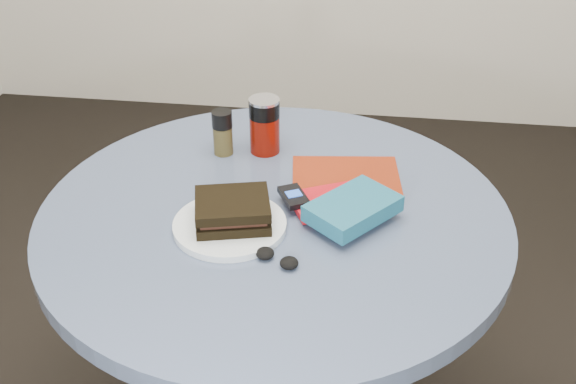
# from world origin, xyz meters

# --- Properties ---
(table) EXTENTS (1.00, 1.00, 0.75)m
(table) POSITION_xyz_m (0.00, 0.00, 0.59)
(table) COLOR black
(table) RESTS_ON ground
(plate) EXTENTS (0.28, 0.28, 0.01)m
(plate) POSITION_xyz_m (-0.08, -0.07, 0.76)
(plate) COLOR white
(plate) RESTS_ON table
(sandwich) EXTENTS (0.17, 0.16, 0.05)m
(sandwich) POSITION_xyz_m (-0.07, -0.07, 0.79)
(sandwich) COLOR black
(sandwich) RESTS_ON plate
(soda_can) EXTENTS (0.07, 0.07, 0.14)m
(soda_can) POSITION_xyz_m (-0.06, 0.25, 0.82)
(soda_can) COLOR #6B0F05
(soda_can) RESTS_ON table
(pepper_grinder) EXTENTS (0.06, 0.06, 0.11)m
(pepper_grinder) POSITION_xyz_m (-0.16, 0.23, 0.81)
(pepper_grinder) COLOR #3F381B
(pepper_grinder) RESTS_ON table
(magazine) EXTENTS (0.26, 0.21, 0.00)m
(magazine) POSITION_xyz_m (0.14, 0.15, 0.75)
(magazine) COLOR maroon
(magazine) RESTS_ON table
(red_book) EXTENTS (0.20, 0.17, 0.01)m
(red_book) POSITION_xyz_m (0.12, 0.04, 0.76)
(red_book) COLOR #B10E17
(red_book) RESTS_ON magazine
(novel) EXTENTS (0.21, 0.22, 0.04)m
(novel) POSITION_xyz_m (0.17, -0.02, 0.79)
(novel) COLOR #17536E
(novel) RESTS_ON red_book
(mp3_player) EXTENTS (0.08, 0.09, 0.01)m
(mp3_player) POSITION_xyz_m (0.04, 0.02, 0.78)
(mp3_player) COLOR black
(mp3_player) RESTS_ON red_book
(headphones) EXTENTS (0.10, 0.07, 0.02)m
(headphones) POSITION_xyz_m (0.03, -0.17, 0.76)
(headphones) COLOR black
(headphones) RESTS_ON table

